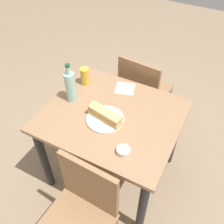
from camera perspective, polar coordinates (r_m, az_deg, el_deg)
ground_plane at (r=2.31m, az=-0.00°, el=-13.19°), size 8.00×8.00×0.00m
dining_table at (r=1.83m, az=-0.00°, el=-3.22°), size 0.94×0.81×0.72m
chair_far at (r=2.31m, az=6.80°, el=4.74°), size 0.44×0.44×0.84m
chair_near at (r=1.62m, az=-6.95°, el=-21.62°), size 0.42×0.42×0.84m
plate_near at (r=1.70m, az=-1.56°, el=-1.63°), size 0.26×0.26×0.01m
baguette_sandwich_near at (r=1.67m, az=-1.58°, el=-0.65°), size 0.26×0.12×0.07m
knife_near at (r=1.72m, az=-0.66°, el=-0.20°), size 0.18×0.02×0.01m
water_bottle at (r=1.79m, az=-9.48°, el=5.74°), size 0.08×0.08×0.30m
beer_glass at (r=1.97m, az=-6.18°, el=8.10°), size 0.07×0.07×0.14m
olive_bowl at (r=1.52m, az=2.59°, el=-8.76°), size 0.08×0.08×0.03m
paper_napkin at (r=1.95m, az=2.99°, el=5.39°), size 0.17×0.17×0.00m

